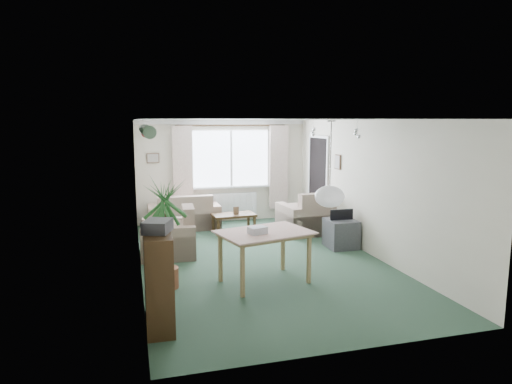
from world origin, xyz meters
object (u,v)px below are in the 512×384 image
object	(u,v)px
dining_table	(264,258)
bookshelf	(158,278)
armchair_corner	(305,212)
coffee_table	(234,223)
armchair_left	(168,231)
sofa	(184,211)
tv_cube	(341,234)
pet_bed	(302,226)
houseplant	(166,234)

from	to	relation	value
dining_table	bookshelf	bearing A→B (deg)	-147.34
armchair_corner	coffee_table	size ratio (longest dim) A/B	1.12
armchair_left	coffee_table	size ratio (longest dim) A/B	1.08
sofa	dining_table	distance (m)	3.86
coffee_table	bookshelf	world-z (taller)	bookshelf
bookshelf	armchair_left	bearing A→B (deg)	83.95
armchair_left	tv_cube	distance (m)	3.23
pet_bed	sofa	bearing A→B (deg)	163.74
armchair_corner	pet_bed	size ratio (longest dim) A/B	1.74
sofa	pet_bed	bearing A→B (deg)	163.26
sofa	armchair_corner	bearing A→B (deg)	155.66
armchair_corner	coffee_table	xyz separation A→B (m)	(-1.48, 0.42, -0.25)
houseplant	dining_table	distance (m)	1.48
bookshelf	pet_bed	bearing A→B (deg)	51.24
sofa	tv_cube	size ratio (longest dim) A/B	2.64
coffee_table	tv_cube	world-z (taller)	tv_cube
sofa	armchair_left	world-z (taller)	armchair_left
armchair_left	houseplant	bearing A→B (deg)	-1.23
houseplant	pet_bed	bearing A→B (deg)	42.35
sofa	coffee_table	xyz separation A→B (m)	(0.99, -0.67, -0.18)
houseplant	tv_cube	bearing A→B (deg)	20.94
dining_table	tv_cube	world-z (taller)	dining_table
tv_cube	pet_bed	bearing A→B (deg)	97.39
coffee_table	armchair_corner	bearing A→B (deg)	-15.68
sofa	armchair_corner	xyz separation A→B (m)	(2.47, -1.09, 0.07)
armchair_corner	houseplant	world-z (taller)	houseplant
houseplant	pet_bed	size ratio (longest dim) A/B	2.74
armchair_corner	armchair_left	xyz separation A→B (m)	(-2.98, -0.90, -0.02)
armchair_corner	houseplant	bearing A→B (deg)	34.49
bookshelf	sofa	bearing A→B (deg)	80.80
coffee_table	tv_cube	size ratio (longest dim) A/B	1.54
coffee_table	houseplant	size ratio (longest dim) A/B	0.57
sofa	tv_cube	world-z (taller)	sofa
coffee_table	bookshelf	distance (m)	4.54
armchair_corner	tv_cube	world-z (taller)	armchair_corner
bookshelf	dining_table	size ratio (longest dim) A/B	0.94
tv_cube	pet_bed	size ratio (longest dim) A/B	1.01
armchair_left	bookshelf	xyz separation A→B (m)	(-0.34, -2.83, 0.13)
armchair_corner	coffee_table	world-z (taller)	armchair_corner
armchair_corner	houseplant	size ratio (longest dim) A/B	0.64
dining_table	tv_cube	xyz separation A→B (m)	(1.94, 1.44, -0.11)
sofa	dining_table	size ratio (longest dim) A/B	1.28
bookshelf	dining_table	xyz separation A→B (m)	(1.60, 1.02, -0.19)
sofa	bookshelf	world-z (taller)	bookshelf
sofa	coffee_table	distance (m)	1.21
dining_table	pet_bed	world-z (taller)	dining_table
coffee_table	houseplant	world-z (taller)	houseplant
armchair_left	coffee_table	distance (m)	2.00
dining_table	pet_bed	distance (m)	3.55
houseplant	pet_bed	xyz separation A→B (m)	(3.18, 2.90, -0.74)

